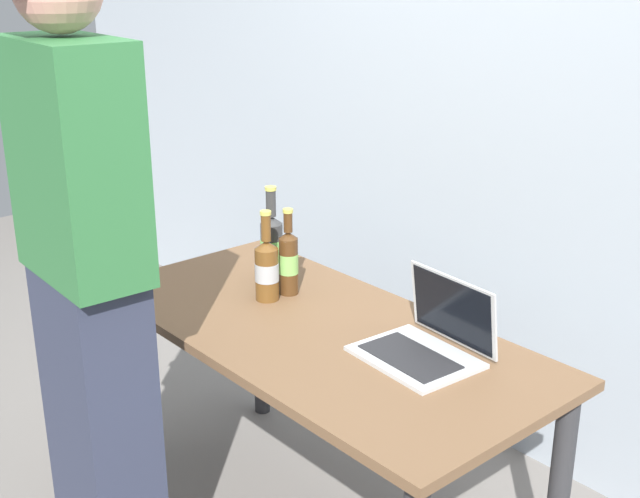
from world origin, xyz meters
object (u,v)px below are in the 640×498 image
beer_bottle_amber (289,261)px  beer_bottle_dark (267,268)px  beer_bottle_brown (272,246)px  person_figure (88,291)px  laptop (428,340)px

beer_bottle_amber → beer_bottle_dark: size_ratio=0.97×
beer_bottle_brown → person_figure: bearing=-74.5°
laptop → person_figure: bearing=-124.8°
laptop → beer_bottle_brown: size_ratio=1.03×
beer_bottle_amber → laptop: bearing=1.5°
laptop → beer_bottle_amber: beer_bottle_amber is taller
beer_bottle_amber → person_figure: (0.08, -0.72, 0.12)m
laptop → person_figure: (-0.51, -0.74, 0.19)m
beer_bottle_dark → beer_bottle_brown: bearing=136.7°
beer_bottle_dark → beer_bottle_brown: beer_bottle_brown is taller
laptop → beer_bottle_amber: 0.60m
beer_bottle_dark → laptop: bearing=9.3°
laptop → beer_bottle_brown: bearing=178.8°
beer_bottle_dark → person_figure: 0.66m
beer_bottle_brown → person_figure: person_figure is taller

